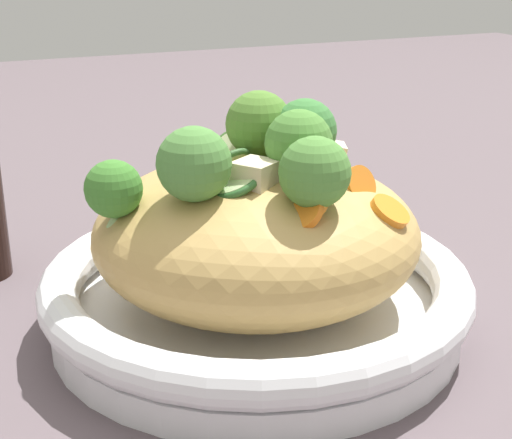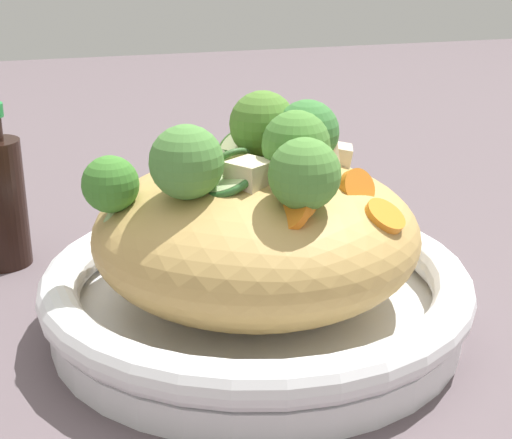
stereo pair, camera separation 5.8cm
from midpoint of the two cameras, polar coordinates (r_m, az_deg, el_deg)
The scene contains 7 objects.
ground_plane at distance 0.62m, azimuth -2.72°, elevation -7.86°, with size 3.00×3.00×0.00m, color #5B4E53.
serving_bowl at distance 0.60m, azimuth -2.76°, elevation -5.51°, with size 0.33×0.33×0.05m.
noodle_heap at distance 0.58m, azimuth -2.84°, elevation -1.05°, with size 0.25×0.25×0.11m.
broccoli_florets at distance 0.54m, azimuth -3.10°, elevation 5.00°, with size 0.16×0.20×0.09m.
carrot_coins at distance 0.53m, azimuth 3.80°, elevation 1.24°, with size 0.06×0.10×0.04m.
zucchini_slices at distance 0.57m, azimuth -5.54°, elevation 4.06°, with size 0.12×0.09×0.03m.
chicken_chunks at distance 0.57m, azimuth 0.26°, elevation 4.12°, with size 0.09×0.12×0.03m.
Camera 1 is at (0.50, -0.22, 0.29)m, focal length 54.02 mm.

